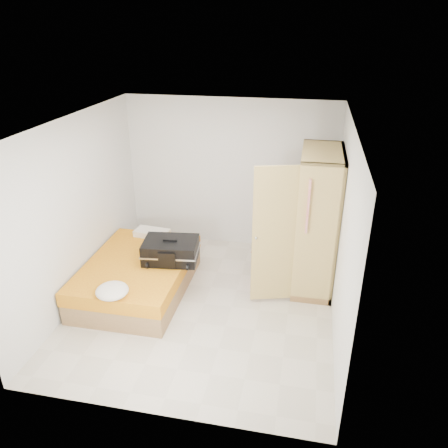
% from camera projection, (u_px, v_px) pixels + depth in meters
% --- Properties ---
extents(room, '(4.00, 4.02, 2.60)m').
position_uv_depth(room, '(202.00, 222.00, 5.75)').
color(room, beige).
rests_on(room, ground).
extents(bed, '(1.42, 2.02, 0.50)m').
position_uv_depth(bed, '(138.00, 276.00, 6.51)').
color(bed, '#A07848').
rests_on(bed, ground).
extents(wardrobe, '(1.15, 1.34, 2.10)m').
position_uv_depth(wardrobe, '(313.00, 225.00, 6.37)').
color(wardrobe, tan).
rests_on(wardrobe, ground).
extents(person, '(0.56, 0.71, 1.70)m').
position_uv_depth(person, '(267.00, 229.00, 6.58)').
color(person, red).
rests_on(person, ground).
extents(suitcase, '(0.86, 0.68, 0.34)m').
position_uv_depth(suitcase, '(171.00, 250.00, 6.39)').
color(suitcase, black).
rests_on(suitcase, bed).
extents(round_cushion, '(0.42, 0.42, 0.16)m').
position_uv_depth(round_cushion, '(112.00, 291.00, 5.56)').
color(round_cushion, silver).
rests_on(round_cushion, bed).
extents(pillow, '(0.58, 0.35, 0.10)m').
position_uv_depth(pillow, '(152.00, 233.00, 7.15)').
color(pillow, silver).
rests_on(pillow, bed).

